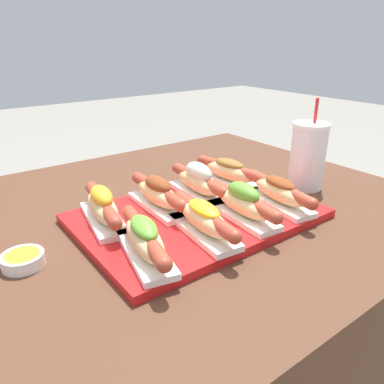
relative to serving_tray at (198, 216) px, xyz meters
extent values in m
cube|color=#4C2D1E|center=(0.03, 0.09, -0.37)|extent=(1.10, 0.93, 0.71)
cube|color=red|center=(0.00, 0.00, 0.00)|extent=(0.50, 0.34, 0.02)
cube|color=white|center=(-0.18, -0.08, 0.02)|extent=(0.10, 0.19, 0.01)
ellipsoid|color=#E5C184|center=(-0.18, -0.08, 0.04)|extent=(0.08, 0.17, 0.04)
cylinder|color=#9E3D28|center=(-0.18, -0.08, 0.05)|extent=(0.07, 0.20, 0.03)
sphere|color=#9E3D28|center=(-0.20, -0.18, 0.05)|extent=(0.03, 0.03, 0.03)
sphere|color=#9E3D28|center=(-0.16, 0.01, 0.05)|extent=(0.03, 0.03, 0.03)
ellipsoid|color=#5B992D|center=(-0.18, -0.08, 0.06)|extent=(0.06, 0.09, 0.03)
cube|color=white|center=(-0.05, -0.08, 0.02)|extent=(0.08, 0.19, 0.01)
ellipsoid|color=#E5C184|center=(-0.05, -0.08, 0.04)|extent=(0.07, 0.16, 0.04)
cylinder|color=#9E3D28|center=(-0.05, -0.08, 0.05)|extent=(0.05, 0.20, 0.03)
sphere|color=#9E3D28|center=(-0.06, -0.18, 0.05)|extent=(0.03, 0.03, 0.03)
sphere|color=#9E3D28|center=(-0.04, 0.01, 0.05)|extent=(0.03, 0.03, 0.03)
ellipsoid|color=yellow|center=(-0.05, -0.08, 0.06)|extent=(0.05, 0.09, 0.02)
cube|color=white|center=(0.06, -0.08, 0.02)|extent=(0.08, 0.19, 0.01)
ellipsoid|color=#E5C184|center=(0.06, -0.08, 0.04)|extent=(0.06, 0.16, 0.04)
cylinder|color=#9E3D28|center=(0.06, -0.08, 0.05)|extent=(0.04, 0.20, 0.03)
sphere|color=#9E3D28|center=(0.05, -0.17, 0.05)|extent=(0.03, 0.03, 0.03)
sphere|color=#9E3D28|center=(0.07, 0.02, 0.05)|extent=(0.03, 0.03, 0.03)
ellipsoid|color=#5B992D|center=(0.06, -0.08, 0.07)|extent=(0.05, 0.09, 0.04)
cube|color=white|center=(0.17, -0.08, 0.02)|extent=(0.08, 0.19, 0.01)
ellipsoid|color=#E5C184|center=(0.17, -0.08, 0.04)|extent=(0.07, 0.16, 0.04)
cylinder|color=#9E3D28|center=(0.17, -0.08, 0.05)|extent=(0.05, 0.20, 0.03)
sphere|color=#9E3D28|center=(0.15, -0.18, 0.05)|extent=(0.03, 0.03, 0.03)
sphere|color=#9E3D28|center=(0.18, 0.02, 0.05)|extent=(0.03, 0.03, 0.03)
ellipsoid|color=brown|center=(0.17, -0.08, 0.06)|extent=(0.05, 0.09, 0.02)
cube|color=white|center=(-0.18, 0.08, 0.02)|extent=(0.09, 0.19, 0.01)
ellipsoid|color=#E5C184|center=(-0.18, 0.08, 0.04)|extent=(0.08, 0.17, 0.04)
cylinder|color=#9E3D28|center=(-0.18, 0.08, 0.05)|extent=(0.06, 0.20, 0.03)
sphere|color=#9E3D28|center=(-0.20, -0.02, 0.05)|extent=(0.03, 0.03, 0.03)
sphere|color=#9E3D28|center=(-0.16, 0.17, 0.05)|extent=(0.03, 0.03, 0.03)
ellipsoid|color=gold|center=(-0.18, 0.08, 0.07)|extent=(0.05, 0.09, 0.03)
cube|color=white|center=(-0.06, 0.07, 0.02)|extent=(0.07, 0.18, 0.01)
ellipsoid|color=#E5C184|center=(-0.06, 0.07, 0.04)|extent=(0.05, 0.16, 0.04)
cylinder|color=#9E3D28|center=(-0.06, 0.07, 0.05)|extent=(0.03, 0.20, 0.03)
sphere|color=#9E3D28|center=(-0.06, -0.03, 0.05)|extent=(0.03, 0.03, 0.03)
sphere|color=#9E3D28|center=(-0.05, 0.17, 0.05)|extent=(0.03, 0.03, 0.03)
ellipsoid|color=brown|center=(-0.06, 0.07, 0.07)|extent=(0.04, 0.09, 0.03)
cube|color=white|center=(0.06, 0.07, 0.02)|extent=(0.07, 0.18, 0.01)
ellipsoid|color=#E5C184|center=(0.06, 0.07, 0.04)|extent=(0.06, 0.16, 0.04)
cylinder|color=#9E3D28|center=(0.06, 0.07, 0.05)|extent=(0.04, 0.20, 0.03)
sphere|color=#9E3D28|center=(0.05, -0.03, 0.05)|extent=(0.03, 0.03, 0.03)
sphere|color=#9E3D28|center=(0.06, 0.17, 0.05)|extent=(0.03, 0.03, 0.03)
ellipsoid|color=silver|center=(0.06, 0.07, 0.07)|extent=(0.05, 0.09, 0.04)
cube|color=white|center=(0.17, 0.09, 0.02)|extent=(0.08, 0.19, 0.01)
ellipsoid|color=#E5C184|center=(0.17, 0.09, 0.04)|extent=(0.07, 0.16, 0.04)
cylinder|color=#9E3D28|center=(0.17, 0.09, 0.05)|extent=(0.05, 0.20, 0.03)
sphere|color=#9E3D28|center=(0.18, -0.01, 0.05)|extent=(0.03, 0.03, 0.03)
sphere|color=#9E3D28|center=(0.16, 0.18, 0.05)|extent=(0.03, 0.03, 0.03)
ellipsoid|color=brown|center=(0.17, 0.09, 0.06)|extent=(0.05, 0.09, 0.02)
cylinder|color=white|center=(-0.35, 0.04, 0.00)|extent=(0.07, 0.07, 0.02)
cylinder|color=yellow|center=(-0.35, 0.04, 0.01)|extent=(0.06, 0.06, 0.01)
cylinder|color=white|center=(0.34, -0.02, 0.07)|extent=(0.09, 0.09, 0.16)
cylinder|color=white|center=(0.34, -0.02, 0.16)|extent=(0.09, 0.09, 0.01)
cylinder|color=red|center=(0.35, -0.02, 0.19)|extent=(0.01, 0.01, 0.06)
camera|label=1|loc=(-0.45, -0.58, 0.36)|focal=35.00mm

